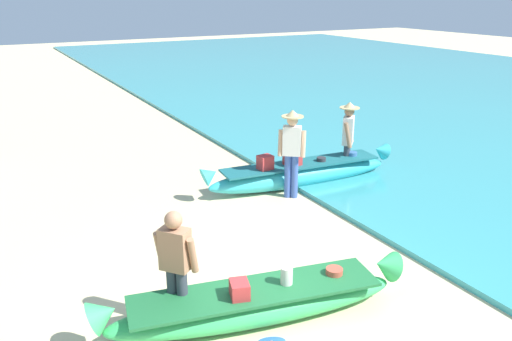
{
  "coord_description": "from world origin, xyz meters",
  "views": [
    {
      "loc": [
        -3.19,
        -5.04,
        4.05
      ],
      "look_at": [
        1.16,
        2.82,
        0.9
      ],
      "focal_mm": 36.27,
      "sensor_mm": 36.0,
      "label": 1
    }
  ],
  "objects_px": {
    "boat_cyan_midground": "(300,173)",
    "person_vendor_assistant": "(348,135)",
    "person_vendor_hatted": "(292,148)",
    "person_tourist_customer": "(176,262)",
    "boat_green_foreground": "(256,303)"
  },
  "relations": [
    {
      "from": "person_vendor_hatted",
      "to": "person_tourist_customer",
      "type": "relative_size",
      "value": 1.17
    },
    {
      "from": "boat_cyan_midground",
      "to": "person_tourist_customer",
      "type": "height_order",
      "value": "person_tourist_customer"
    },
    {
      "from": "boat_cyan_midground",
      "to": "person_tourist_customer",
      "type": "bearing_deg",
      "value": -140.61
    },
    {
      "from": "person_vendor_hatted",
      "to": "person_vendor_assistant",
      "type": "distance_m",
      "value": 1.81
    },
    {
      "from": "person_vendor_hatted",
      "to": "boat_cyan_midground",
      "type": "bearing_deg",
      "value": 39.87
    },
    {
      "from": "boat_cyan_midground",
      "to": "person_vendor_hatted",
      "type": "bearing_deg",
      "value": -140.13
    },
    {
      "from": "boat_green_foreground",
      "to": "person_vendor_hatted",
      "type": "bearing_deg",
      "value": 51.39
    },
    {
      "from": "person_vendor_hatted",
      "to": "boat_green_foreground",
      "type": "bearing_deg",
      "value": -128.61
    },
    {
      "from": "boat_green_foreground",
      "to": "person_tourist_customer",
      "type": "xyz_separation_m",
      "value": [
        -0.89,
        0.42,
        0.62
      ]
    },
    {
      "from": "boat_green_foreground",
      "to": "boat_cyan_midground",
      "type": "relative_size",
      "value": 0.91
    },
    {
      "from": "boat_cyan_midground",
      "to": "person_vendor_assistant",
      "type": "xyz_separation_m",
      "value": [
        1.24,
        -0.01,
        0.7
      ]
    },
    {
      "from": "person_vendor_hatted",
      "to": "person_tourist_customer",
      "type": "xyz_separation_m",
      "value": [
        -3.56,
        -2.92,
        -0.18
      ]
    },
    {
      "from": "boat_green_foreground",
      "to": "person_tourist_customer",
      "type": "distance_m",
      "value": 1.17
    },
    {
      "from": "boat_cyan_midground",
      "to": "person_tourist_customer",
      "type": "relative_size",
      "value": 2.9
    },
    {
      "from": "boat_cyan_midground",
      "to": "person_vendor_hatted",
      "type": "relative_size",
      "value": 2.47
    }
  ]
}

